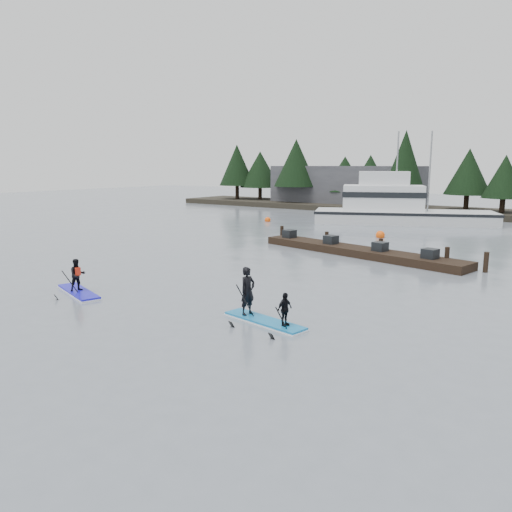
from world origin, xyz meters
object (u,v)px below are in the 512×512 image
Objects in this scene: fishing_boat_large at (398,216)px; floating_dock at (358,251)px; paddleboard_solo at (78,281)px; paddleboard_duo at (261,304)px.

fishing_boat_large reaches higher than floating_dock.
fishing_boat_large is at bearing 104.31° from paddleboard_solo.
fishing_boat_large is at bearing 114.99° from floating_dock.
paddleboard_duo is at bearing -66.82° from floating_dock.
floating_dock is 4.09× the size of paddleboard_duo.
paddleboard_solo is 0.99× the size of paddleboard_duo.
floating_dock is 4.14× the size of paddleboard_solo.
fishing_boat_large is 1.19× the size of floating_dock.
paddleboard_duo is (6.47, -30.34, -0.06)m from fishing_boat_large.
paddleboard_duo is at bearing -101.99° from fishing_boat_large.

